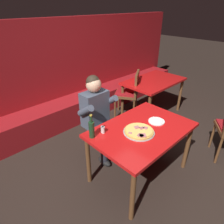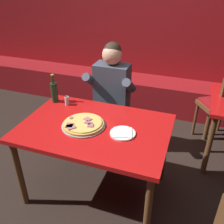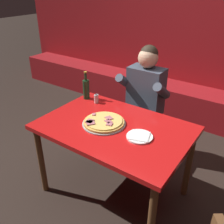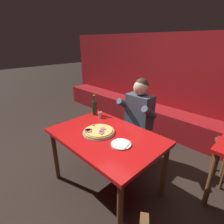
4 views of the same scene
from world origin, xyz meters
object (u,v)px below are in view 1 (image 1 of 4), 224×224
plate_white_paper (156,121)px  diner_seated_blue_shirt (99,115)px  main_dining_table (142,134)px  beer_bottle (92,129)px  shaker_parmesan (103,130)px  background_dining_table (154,85)px  shaker_black_pepper (102,130)px  pizza (139,131)px  dining_chair_far_right (130,91)px

plate_white_paper → diner_seated_blue_shirt: (-0.38, 0.72, -0.06)m
diner_seated_blue_shirt → main_dining_table: bearing=-80.5°
beer_bottle → shaker_parmesan: bearing=-11.1°
main_dining_table → beer_bottle: size_ratio=4.34×
background_dining_table → diner_seated_blue_shirt: bearing=-171.6°
diner_seated_blue_shirt → background_dining_table: bearing=8.4°
shaker_black_pepper → plate_white_paper: bearing=-24.4°
pizza → shaker_parmesan: shaker_parmesan is taller
shaker_parmesan → diner_seated_blue_shirt: diner_seated_blue_shirt is taller
beer_bottle → shaker_parmesan: size_ratio=3.40×
shaker_black_pepper → background_dining_table: shaker_black_pepper is taller
shaker_black_pepper → dining_chair_far_right: bearing=30.8°
background_dining_table → pizza: bearing=-149.7°
beer_bottle → diner_seated_blue_shirt: (0.44, 0.40, -0.16)m
main_dining_table → shaker_parmesan: size_ratio=14.75×
shaker_parmesan → shaker_black_pepper: bearing=96.0°
main_dining_table → diner_seated_blue_shirt: (-0.11, 0.69, 0.03)m
plate_white_paper → beer_bottle: size_ratio=0.72×
shaker_parmesan → beer_bottle: bearing=168.9°
diner_seated_blue_shirt → background_dining_table: size_ratio=1.03×
plate_white_paper → shaker_black_pepper: bearing=155.6°
plate_white_paper → dining_chair_far_right: 1.52m
shaker_black_pepper → dining_chair_far_right: size_ratio=0.09×
beer_bottle → background_dining_table: beer_bottle is taller
dining_chair_far_right → main_dining_table: bearing=-133.6°
pizza → background_dining_table: pizza is taller
dining_chair_far_right → shaker_parmesan: bearing=-148.8°
beer_bottle → pizza: bearing=-34.5°
main_dining_table → beer_bottle: (-0.55, 0.29, 0.19)m
diner_seated_blue_shirt → beer_bottle: bearing=-137.9°
pizza → shaker_black_pepper: (-0.31, 0.30, 0.02)m
main_dining_table → dining_chair_far_right: bearing=46.4°
main_dining_table → diner_seated_blue_shirt: 0.70m
shaker_parmesan → background_dining_table: bearing=18.9°
shaker_parmesan → diner_seated_blue_shirt: 0.52m
plate_white_paper → diner_seated_blue_shirt: diner_seated_blue_shirt is taller
pizza → beer_bottle: size_ratio=1.28×
diner_seated_blue_shirt → plate_white_paper: bearing=-62.3°
dining_chair_far_right → shaker_black_pepper: bearing=-149.2°
diner_seated_blue_shirt → dining_chair_far_right: bearing=22.1°
plate_white_paper → shaker_parmesan: (-0.67, 0.29, 0.03)m
plate_white_paper → background_dining_table: size_ratio=0.17×
plate_white_paper → main_dining_table: bearing=173.6°
beer_bottle → plate_white_paper: bearing=-21.4°
dining_chair_far_right → plate_white_paper: bearing=-125.6°
pizza → diner_seated_blue_shirt: bearing=91.7°
pizza → plate_white_paper: bearing=-0.5°
diner_seated_blue_shirt → dining_chair_far_right: (1.25, 0.51, -0.13)m
dining_chair_far_right → background_dining_table: dining_chair_far_right is taller
shaker_black_pepper → background_dining_table: bearing=18.6°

